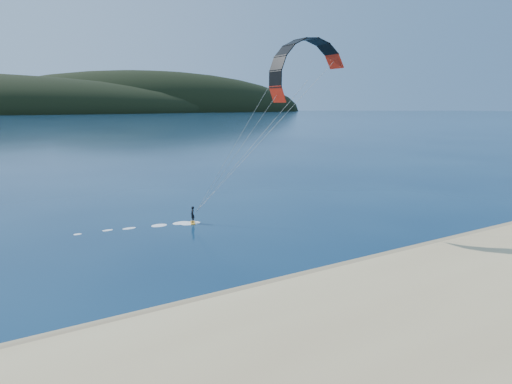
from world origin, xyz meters
TOP-DOWN VIEW (x-y plane):
  - ground at (0.00, 0.00)m, footprint 1800.00×1800.00m
  - wet_sand at (0.00, 4.50)m, footprint 220.00×2.50m
  - kitesurfer_near at (10.16, 15.61)m, footprint 23.31×9.41m

SIDE VIEW (x-z plane):
  - ground at x=0.00m, z-range 0.00..0.00m
  - wet_sand at x=0.00m, z-range 0.00..0.10m
  - kitesurfer_near at x=10.16m, z-range 4.10..21.58m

